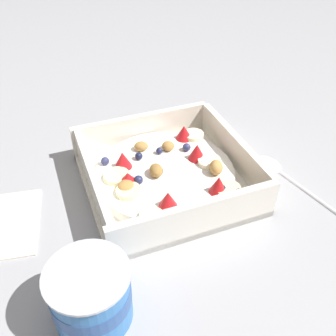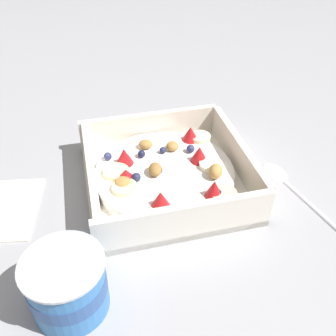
{
  "view_description": "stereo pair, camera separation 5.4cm",
  "coord_description": "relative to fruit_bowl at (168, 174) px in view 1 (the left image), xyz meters",
  "views": [
    {
      "loc": [
        0.15,
        0.38,
        0.37
      ],
      "look_at": [
        -0.0,
        -0.01,
        0.03
      ],
      "focal_mm": 40.6,
      "sensor_mm": 36.0,
      "label": 1
    },
    {
      "loc": [
        0.1,
        0.4,
        0.37
      ],
      "look_at": [
        -0.0,
        -0.01,
        0.03
      ],
      "focal_mm": 40.6,
      "sensor_mm": 36.0,
      "label": 2
    }
  ],
  "objects": [
    {
      "name": "ground_plane",
      "position": [
        0.0,
        0.01,
        -0.02
      ],
      "size": [
        2.4,
        2.4,
        0.0
      ],
      "primitive_type": "plane",
      "color": "#9E9EA3"
    },
    {
      "name": "fruit_bowl",
      "position": [
        0.0,
        0.0,
        0.0
      ],
      "size": [
        0.22,
        0.22,
        0.06
      ],
      "color": "white",
      "rests_on": "ground"
    },
    {
      "name": "spoon",
      "position": [
        -0.17,
        0.04,
        -0.02
      ],
      "size": [
        0.05,
        0.17,
        0.01
      ],
      "color": "silver",
      "rests_on": "ground"
    },
    {
      "name": "yogurt_cup",
      "position": [
        0.15,
        0.17,
        0.02
      ],
      "size": [
        0.09,
        0.09,
        0.07
      ],
      "color": "#3370B7",
      "rests_on": "ground"
    }
  ]
}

